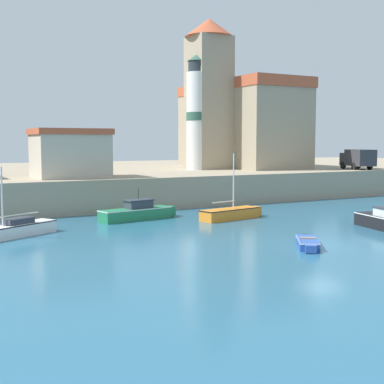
{
  "coord_description": "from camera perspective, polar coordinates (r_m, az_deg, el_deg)",
  "views": [
    {
      "loc": [
        -20.55,
        -22.72,
        5.76
      ],
      "look_at": [
        -1.34,
        12.74,
        2.0
      ],
      "focal_mm": 50.0,
      "sensor_mm": 36.0,
      "label": 1
    }
  ],
  "objects": [
    {
      "name": "ground_plane",
      "position": [
        31.17,
        13.5,
        -5.47
      ],
      "size": [
        200.0,
        200.0,
        0.0
      ],
      "primitive_type": "plane",
      "color": "#28607F"
    },
    {
      "name": "quay_seawall",
      "position": [
        64.31,
        -9.74,
        1.34
      ],
      "size": [
        120.0,
        40.0,
        2.76
      ],
      "primitive_type": "cube",
      "color": "gray",
      "rests_on": "ground"
    },
    {
      "name": "dinghy_blue_0",
      "position": [
        30.16,
        12.24,
        -5.31
      ],
      "size": [
        2.55,
        3.19,
        0.54
      ],
      "color": "#284C9E",
      "rests_on": "ground"
    },
    {
      "name": "sailboat_orange_1",
      "position": [
        40.24,
        4.2,
        -2.27
      ],
      "size": [
        5.69,
        2.36,
        4.94
      ],
      "color": "orange",
      "rests_on": "ground"
    },
    {
      "name": "sailboat_white_2",
      "position": [
        34.19,
        -18.96,
        -3.88
      ],
      "size": [
        6.53,
        4.25,
        4.34
      ],
      "color": "white",
      "rests_on": "ground"
    },
    {
      "name": "motorboat_green_3",
      "position": [
        40.05,
        -5.85,
        -2.15
      ],
      "size": [
        6.38,
        2.49,
        2.41
      ],
      "color": "#237A4C",
      "rests_on": "ground"
    },
    {
      "name": "church",
      "position": [
        65.09,
        4.66,
        7.75
      ],
      "size": [
        12.88,
        18.31,
        16.62
      ],
      "color": "gray",
      "rests_on": "quay_seawall"
    },
    {
      "name": "lighthouse",
      "position": [
        58.92,
        0.59,
        8.32
      ],
      "size": [
        2.46,
        2.46,
        12.55
      ],
      "color": "silver",
      "rests_on": "quay_seawall"
    },
    {
      "name": "harbor_shed_mid_row",
      "position": [
        46.67,
        -12.87,
        4.08
      ],
      "size": [
        6.24,
        4.98,
        4.14
      ],
      "color": "#BCB29E",
      "rests_on": "quay_seawall"
    },
    {
      "name": "truck_on_quay",
      "position": [
        62.16,
        17.27,
        3.44
      ],
      "size": [
        3.02,
        4.66,
        2.2
      ],
      "color": "#333338",
      "rests_on": "quay_seawall"
    }
  ]
}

